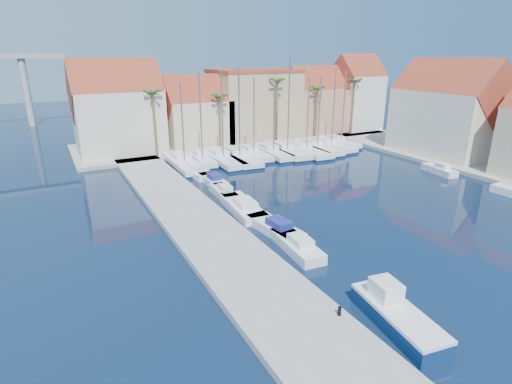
% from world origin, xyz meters
% --- Properties ---
extents(ground, '(260.00, 260.00, 0.00)m').
position_xyz_m(ground, '(0.00, 0.00, 0.00)').
color(ground, black).
rests_on(ground, ground).
extents(quay_west, '(6.00, 77.00, 0.50)m').
position_xyz_m(quay_west, '(-9.00, 13.50, 0.25)').
color(quay_west, gray).
rests_on(quay_west, ground).
extents(shore_north, '(54.00, 16.00, 0.50)m').
position_xyz_m(shore_north, '(10.00, 48.00, 0.25)').
color(shore_north, gray).
rests_on(shore_north, ground).
extents(shore_east, '(12.00, 60.00, 0.50)m').
position_xyz_m(shore_east, '(32.00, 15.00, 0.25)').
color(shore_east, gray).
rests_on(shore_east, ground).
extents(bollard, '(0.21, 0.21, 0.53)m').
position_xyz_m(bollard, '(-6.60, 0.18, 0.77)').
color(bollard, black).
rests_on(bollard, quay_west).
extents(fishing_boat, '(2.99, 6.51, 2.19)m').
position_xyz_m(fishing_boat, '(-3.93, -1.47, 0.73)').
color(fishing_boat, navy).
rests_on(fishing_boat, ground).
extents(motorboat_west_0, '(2.35, 6.03, 1.40)m').
position_xyz_m(motorboat_west_0, '(-3.86, 8.64, 0.51)').
color(motorboat_west_0, white).
rests_on(motorboat_west_0, ground).
extents(motorboat_west_1, '(2.62, 6.41, 1.40)m').
position_xyz_m(motorboat_west_1, '(-3.66, 12.28, 0.51)').
color(motorboat_west_1, white).
rests_on(motorboat_west_1, ground).
extents(motorboat_west_2, '(2.99, 7.63, 1.40)m').
position_xyz_m(motorboat_west_2, '(-3.99, 17.94, 0.51)').
color(motorboat_west_2, white).
rests_on(motorboat_west_2, ground).
extents(motorboat_west_3, '(1.84, 5.12, 1.40)m').
position_xyz_m(motorboat_west_3, '(-3.88, 22.79, 0.51)').
color(motorboat_west_3, white).
rests_on(motorboat_west_3, ground).
extents(motorboat_west_4, '(1.76, 5.47, 1.40)m').
position_xyz_m(motorboat_west_4, '(-3.30, 27.32, 0.51)').
color(motorboat_west_4, white).
rests_on(motorboat_west_4, ground).
extents(motorboat_west_5, '(2.95, 7.33, 1.40)m').
position_xyz_m(motorboat_west_5, '(-3.76, 32.09, 0.51)').
color(motorboat_west_5, white).
rests_on(motorboat_west_5, ground).
extents(motorboat_east_1, '(2.30, 5.09, 1.40)m').
position_xyz_m(motorboat_east_1, '(23.99, 17.86, 0.51)').
color(motorboat_east_1, white).
rests_on(motorboat_east_1, ground).
extents(sailboat_0, '(3.30, 11.64, 11.15)m').
position_xyz_m(sailboat_0, '(-4.01, 36.11, 0.55)').
color(sailboat_0, white).
rests_on(sailboat_0, ground).
extents(sailboat_1, '(2.81, 8.36, 12.24)m').
position_xyz_m(sailboat_1, '(-1.15, 36.72, 0.62)').
color(sailboat_1, white).
rests_on(sailboat_1, ground).
extents(sailboat_2, '(3.21, 11.68, 12.45)m').
position_xyz_m(sailboat_2, '(1.57, 36.02, 0.56)').
color(sailboat_2, white).
rests_on(sailboat_2, ground).
extents(sailboat_3, '(4.02, 11.88, 12.87)m').
position_xyz_m(sailboat_3, '(3.97, 35.71, 0.57)').
color(sailboat_3, white).
rests_on(sailboat_3, ground).
extents(sailboat_4, '(2.92, 9.57, 11.35)m').
position_xyz_m(sailboat_4, '(6.70, 36.51, 0.58)').
color(sailboat_4, white).
rests_on(sailboat_4, ground).
extents(sailboat_5, '(3.19, 10.28, 11.17)m').
position_xyz_m(sailboat_5, '(9.60, 35.85, 0.57)').
color(sailboat_5, white).
rests_on(sailboat_5, ground).
extents(sailboat_6, '(3.82, 11.45, 14.26)m').
position_xyz_m(sailboat_6, '(11.98, 35.78, 0.59)').
color(sailboat_6, white).
rests_on(sailboat_6, ground).
extents(sailboat_7, '(3.85, 12.05, 11.15)m').
position_xyz_m(sailboat_7, '(14.97, 35.19, 0.55)').
color(sailboat_7, white).
rests_on(sailboat_7, ground).
extents(sailboat_8, '(3.25, 11.44, 11.58)m').
position_xyz_m(sailboat_8, '(17.35, 35.61, 0.56)').
color(sailboat_8, white).
rests_on(sailboat_8, ground).
extents(sailboat_9, '(3.20, 10.62, 12.55)m').
position_xyz_m(sailboat_9, '(20.24, 35.85, 0.58)').
color(sailboat_9, white).
rests_on(sailboat_9, ground).
extents(sailboat_10, '(2.62, 8.53, 12.07)m').
position_xyz_m(sailboat_10, '(22.87, 36.51, 0.61)').
color(sailboat_10, white).
rests_on(sailboat_10, ground).
extents(building_0, '(12.30, 9.00, 13.50)m').
position_xyz_m(building_0, '(-10.00, 47.00, 6.52)').
color(building_0, beige).
rests_on(building_0, shore_north).
extents(building_1, '(10.30, 8.00, 11.00)m').
position_xyz_m(building_1, '(2.00, 47.00, 5.30)').
color(building_1, '#C6B48B').
rests_on(building_1, shore_north).
extents(building_2, '(14.20, 10.20, 11.50)m').
position_xyz_m(building_2, '(13.00, 48.00, 6.26)').
color(building_2, tan).
rests_on(building_2, shore_north).
extents(building_3, '(10.30, 8.00, 12.00)m').
position_xyz_m(building_3, '(25.00, 47.00, 5.86)').
color(building_3, tan).
rests_on(building_3, shore_north).
extents(building_4, '(8.30, 8.00, 14.00)m').
position_xyz_m(building_4, '(34.00, 46.00, 6.97)').
color(building_4, white).
rests_on(building_4, shore_north).
extents(building_6, '(9.00, 14.30, 13.50)m').
position_xyz_m(building_6, '(32.00, 24.00, 6.52)').
color(building_6, beige).
rests_on(building_6, shore_east).
extents(palm_0, '(2.60, 2.60, 10.15)m').
position_xyz_m(palm_0, '(-6.00, 42.00, 9.08)').
color(palm_0, brown).
rests_on(palm_0, shore_north).
extents(palm_1, '(2.60, 2.60, 9.15)m').
position_xyz_m(palm_1, '(4.00, 42.00, 8.14)').
color(palm_1, brown).
rests_on(palm_1, shore_north).
extents(palm_2, '(2.60, 2.60, 11.15)m').
position_xyz_m(palm_2, '(14.00, 42.00, 10.02)').
color(palm_2, brown).
rests_on(palm_2, shore_north).
extents(palm_3, '(2.60, 2.60, 9.65)m').
position_xyz_m(palm_3, '(22.00, 42.00, 8.61)').
color(palm_3, brown).
rests_on(palm_3, shore_north).
extents(palm_4, '(2.60, 2.60, 10.65)m').
position_xyz_m(palm_4, '(30.00, 42.00, 9.55)').
color(palm_4, brown).
rests_on(palm_4, shore_north).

